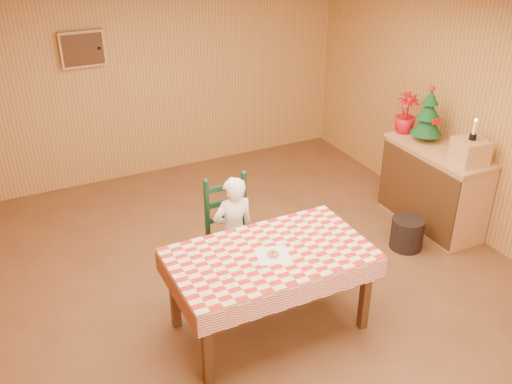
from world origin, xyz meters
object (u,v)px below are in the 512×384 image
(dining_table, at_px, (270,261))
(christmas_tree, at_px, (428,116))
(shelf_unit, at_px, (433,187))
(storage_bin, at_px, (407,233))
(ladder_chair, at_px, (231,234))
(seated_child, at_px, (234,232))
(crate, at_px, (470,151))

(dining_table, height_order, christmas_tree, christmas_tree)
(shelf_unit, xyz_separation_m, storage_bin, (-0.56, -0.28, -0.30))
(dining_table, distance_m, shelf_unit, 2.56)
(dining_table, bearing_deg, ladder_chair, 90.00)
(ladder_chair, bearing_deg, shelf_unit, -1.00)
(seated_child, bearing_deg, dining_table, 90.00)
(crate, xyz_separation_m, christmas_tree, (-0.00, 0.65, 0.16))
(shelf_unit, bearing_deg, crate, -88.77)
(shelf_unit, relative_size, storage_bin, 3.63)
(shelf_unit, bearing_deg, storage_bin, -153.26)
(ladder_chair, bearing_deg, seated_child, -90.00)
(shelf_unit, relative_size, christmas_tree, 2.00)
(shelf_unit, height_order, crate, crate)
(ladder_chair, xyz_separation_m, seated_child, (0.00, -0.06, 0.06))
(dining_table, bearing_deg, crate, 8.01)
(crate, relative_size, storage_bin, 0.88)
(dining_table, height_order, shelf_unit, shelf_unit)
(christmas_tree, relative_size, storage_bin, 1.82)
(seated_child, xyz_separation_m, shelf_unit, (2.44, 0.01, -0.10))
(shelf_unit, xyz_separation_m, crate, (0.01, -0.40, 0.59))
(dining_table, distance_m, crate, 2.50)
(ladder_chair, xyz_separation_m, crate, (2.45, -0.44, 0.55))
(ladder_chair, xyz_separation_m, shelf_unit, (2.44, -0.04, -0.04))
(crate, distance_m, christmas_tree, 0.67)
(seated_child, height_order, shelf_unit, seated_child)
(storage_bin, bearing_deg, dining_table, -166.17)
(storage_bin, bearing_deg, crate, -11.93)
(ladder_chair, relative_size, crate, 3.60)
(ladder_chair, bearing_deg, crate, -10.24)
(dining_table, relative_size, seated_child, 1.47)
(ladder_chair, relative_size, christmas_tree, 1.74)
(crate, height_order, storage_bin, crate)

